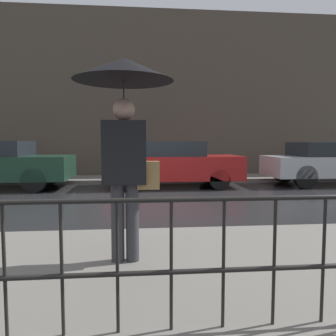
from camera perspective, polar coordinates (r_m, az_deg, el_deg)
The scene contains 9 objects.
ground_plane at distance 8.08m, azimuth -3.72°, elevation -5.50°, with size 80.00×80.00×0.00m, color #262628.
sidewalk_near at distance 3.64m, azimuth -1.51°, elevation -17.29°, with size 28.00×2.92×0.12m.
sidewalk_far at distance 12.03m, azimuth -4.28°, elevation -1.88°, with size 28.00×1.77×0.12m.
lane_marking at distance 8.08m, azimuth -3.72°, elevation -5.47°, with size 25.20×0.12×0.01m.
building_storefront at distance 13.12m, azimuth -4.46°, elevation 12.61°, with size 28.00×0.30×6.49m.
railing_foreground at distance 2.28m, azimuth 0.57°, elevation -13.56°, with size 12.00×0.04×0.93m.
pedestrian at distance 3.53m, azimuth -7.62°, elevation 11.07°, with size 1.06×1.06×2.17m.
car_red at distance 10.22m, azimuth 0.63°, elevation 0.76°, with size 4.19×1.74×1.42m.
car_silver at distance 12.00m, azimuth 26.78°, elevation 0.86°, with size 4.41×1.70×1.40m.
Camera 1 is at (-0.23, -7.95, 1.42)m, focal length 35.00 mm.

